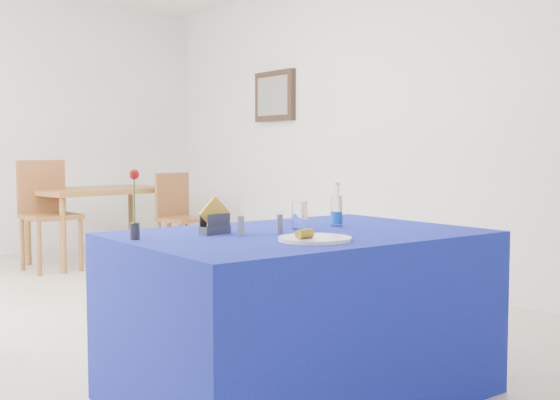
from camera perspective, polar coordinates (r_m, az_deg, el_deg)
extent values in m
plane|color=beige|center=(4.86, -12.96, -9.53)|extent=(7.00, 7.00, 0.00)
plane|color=silver|center=(6.18, 8.69, 6.48)|extent=(0.00, 7.00, 7.00)
cube|color=black|center=(7.38, -0.43, 8.44)|extent=(0.06, 0.64, 0.52)
cube|color=#998C66|center=(7.37, -0.59, 8.45)|extent=(0.02, 0.52, 0.40)
cylinder|color=white|center=(2.89, 2.85, -3.17)|extent=(0.30, 0.30, 0.01)
cylinder|color=white|center=(3.31, 1.62, -1.26)|extent=(0.08, 0.08, 0.13)
cylinder|color=gray|center=(3.08, -3.19, -2.06)|extent=(0.03, 0.03, 0.08)
cylinder|color=slate|center=(3.14, -0.02, -1.94)|extent=(0.03, 0.03, 0.08)
cube|color=navy|center=(3.26, 1.66, -9.27)|extent=(1.60, 1.10, 0.76)
cylinder|color=white|center=(3.46, 4.62, -0.87)|extent=(0.06, 0.06, 0.15)
cylinder|color=blue|center=(3.47, 4.61, -1.45)|extent=(0.06, 0.06, 0.06)
cylinder|color=white|center=(3.46, 4.63, 0.78)|extent=(0.02, 0.02, 0.05)
cylinder|color=white|center=(3.45, 4.63, 1.32)|extent=(0.03, 0.03, 0.01)
cube|color=#3D3D43|center=(3.14, -5.32, -2.43)|extent=(0.15, 0.08, 0.03)
cube|color=#35353A|center=(3.12, -5.01, -1.96)|extent=(0.13, 0.03, 0.09)
cube|color=#36363B|center=(3.15, -5.63, -1.90)|extent=(0.13, 0.03, 0.09)
cube|color=yellow|center=(3.13, -5.32, -1.11)|extent=(0.16, 0.02, 0.16)
cylinder|color=#242429|center=(2.98, -11.71, -2.49)|extent=(0.04, 0.04, 0.07)
cylinder|color=#175E1B|center=(2.97, -11.74, -0.29)|extent=(0.01, 0.01, 0.22)
sphere|color=#B50E0C|center=(2.97, -11.78, 2.06)|extent=(0.04, 0.04, 0.04)
cube|color=olive|center=(7.32, -14.46, 0.76)|extent=(1.45, 1.05, 0.05)
cylinder|color=brown|center=(6.76, -17.22, -2.75)|extent=(0.06, 0.06, 0.71)
cylinder|color=brown|center=(7.40, -9.02, -2.05)|extent=(0.06, 0.06, 0.71)
cylinder|color=#99632C|center=(7.38, -19.81, -2.25)|extent=(0.06, 0.06, 0.71)
cylinder|color=brown|center=(7.97, -12.02, -1.66)|extent=(0.06, 0.06, 0.71)
cylinder|color=brown|center=(6.69, -18.97, -3.76)|extent=(0.04, 0.04, 0.50)
cylinder|color=brown|center=(6.85, -15.88, -3.52)|extent=(0.04, 0.04, 0.50)
cylinder|color=brown|center=(7.06, -20.20, -3.40)|extent=(0.04, 0.04, 0.50)
cylinder|color=brown|center=(7.21, -17.23, -3.18)|extent=(0.04, 0.04, 0.50)
cube|color=brown|center=(6.92, -18.12, -1.28)|extent=(0.50, 0.50, 0.04)
cube|color=brown|center=(7.10, -18.83, 1.03)|extent=(0.47, 0.08, 0.51)
cylinder|color=brown|center=(6.84, -8.01, -3.69)|extent=(0.03, 0.03, 0.43)
cylinder|color=brown|center=(7.06, -5.81, -3.43)|extent=(0.03, 0.03, 0.43)
cylinder|color=brown|center=(7.11, -9.77, -3.42)|extent=(0.03, 0.03, 0.43)
cylinder|color=brown|center=(7.32, -7.60, -3.18)|extent=(0.03, 0.03, 0.43)
cube|color=brown|center=(7.06, -7.82, -1.56)|extent=(0.47, 0.47, 0.04)
cube|color=brown|center=(7.18, -8.76, 0.42)|extent=(0.41, 0.11, 0.44)
cylinder|color=gold|center=(2.84, 2.02, -2.75)|extent=(0.08, 0.05, 0.04)
cylinder|color=beige|center=(2.86, 2.55, -2.69)|extent=(0.01, 0.03, 0.03)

